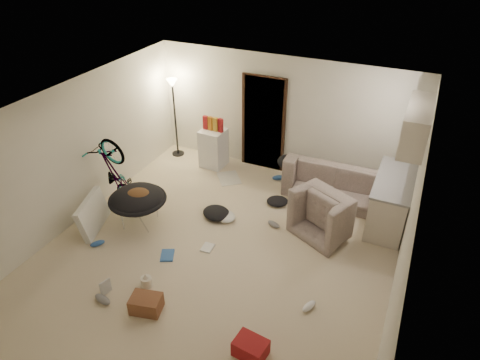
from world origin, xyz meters
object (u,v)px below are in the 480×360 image
at_px(floor_lamp, 174,101).
at_px(drink_case_b, 251,348).
at_px(mini_fridge, 214,148).
at_px(saucer_chair, 138,204).
at_px(kitchen_counter, 391,202).
at_px(tv_box, 93,214).
at_px(armchair, 333,214).
at_px(drink_case_a, 146,304).
at_px(juicer, 146,281).
at_px(bicycle, 118,188).
at_px(sofa, 336,183).

xyz_separation_m(floor_lamp, drink_case_b, (3.66, -4.23, -1.19)).
height_order(mini_fridge, saucer_chair, mini_fridge).
bearing_deg(mini_fridge, kitchen_counter, -5.48).
distance_m(floor_lamp, drink_case_b, 5.72).
xyz_separation_m(floor_lamp, tv_box, (0.10, -2.99, -1.01)).
relative_size(floor_lamp, armchair, 1.83).
bearing_deg(saucer_chair, drink_case_a, -52.19).
xyz_separation_m(kitchen_counter, juicer, (-3.06, -3.15, -0.34)).
bearing_deg(mini_fridge, saucer_chair, -92.78).
bearing_deg(drink_case_a, kitchen_counter, 38.60).
bearing_deg(mini_fridge, drink_case_b, -54.52).
distance_m(kitchen_counter, bicycle, 4.99).
relative_size(sofa, drink_case_a, 4.71).
distance_m(sofa, armchair, 1.11).
xyz_separation_m(mini_fridge, tv_box, (-0.90, -2.89, -0.13)).
height_order(floor_lamp, mini_fridge, floor_lamp).
bearing_deg(drink_case_a, bicycle, 122.15).
height_order(drink_case_a, drink_case_b, drink_case_a).
bearing_deg(armchair, floor_lamp, 8.47).
relative_size(tv_box, drink_case_b, 2.20).
xyz_separation_m(kitchen_counter, bicycle, (-4.73, -1.60, -0.03)).
xyz_separation_m(sofa, mini_fridge, (-2.77, 0.10, 0.13)).
bearing_deg(sofa, drink_case_b, 86.83).
bearing_deg(bicycle, tv_box, -172.88).
distance_m(sofa, saucer_chair, 3.81).
xyz_separation_m(drink_case_b, juicer, (-1.89, 0.44, -0.02)).
bearing_deg(floor_lamp, bicycle, -87.46).
height_order(floor_lamp, tv_box, floor_lamp).
distance_m(mini_fridge, drink_case_b, 4.92).
bearing_deg(armchair, drink_case_b, 110.74).
distance_m(floor_lamp, saucer_chair, 2.80).
height_order(bicycle, juicer, bicycle).
xyz_separation_m(kitchen_counter, tv_box, (-4.73, -2.34, -0.14)).
distance_m(mini_fridge, juicer, 3.79).
xyz_separation_m(sofa, bicycle, (-3.66, -2.05, 0.11)).
bearing_deg(drink_case_a, drink_case_b, -14.83).
relative_size(sofa, mini_fridge, 2.36).
height_order(kitchen_counter, sofa, kitchen_counter).
relative_size(floor_lamp, tv_box, 2.00).
bearing_deg(floor_lamp, saucer_chair, -73.25).
bearing_deg(bicycle, drink_case_b, -111.91).
bearing_deg(armchair, tv_box, 50.37).
height_order(tv_box, drink_case_b, tv_box).
bearing_deg(tv_box, kitchen_counter, 8.63).
distance_m(armchair, bicycle, 3.98).
bearing_deg(mini_fridge, armchair, -19.20).
bearing_deg(floor_lamp, armchair, -18.04).
bearing_deg(bicycle, armchair, -68.81).
bearing_deg(bicycle, kitchen_counter, -64.14).
bearing_deg(sofa, mini_fridge, -3.75).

